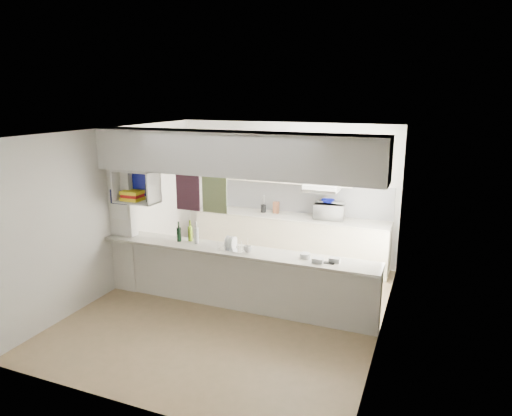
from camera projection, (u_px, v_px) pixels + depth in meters
The scene contains 16 objects.
floor at pixel (234, 308), 6.79m from camera, with size 4.80×4.80×0.00m, color #9A8259.
ceiling at pixel (232, 131), 6.17m from camera, with size 4.80×4.80×0.00m, color white.
wall_back at pixel (286, 192), 8.64m from camera, with size 4.20×4.20×0.00m, color silver.
wall_left at pixel (113, 210), 7.23m from camera, with size 4.80×4.80×0.00m, color silver.
wall_right at pixel (385, 241), 5.72m from camera, with size 4.80×4.80×0.00m, color silver.
servery_partition at pixel (222, 198), 6.45m from camera, with size 4.20×0.50×2.60m.
cubby_shelf at pixel (137, 188), 6.89m from camera, with size 0.65×0.35×0.50m.
kitchen_run at pixel (289, 220), 8.46m from camera, with size 3.60×0.63×2.24m.
microwave at pixel (329, 211), 8.14m from camera, with size 0.52×0.35×0.29m, color white.
bowl at pixel (328, 201), 8.14m from camera, with size 0.24×0.24×0.06m, color #0C138B.
dish_rack at pixel (233, 244), 6.55m from camera, with size 0.38×0.30×0.20m.
cup at pixel (248, 249), 6.39m from camera, with size 0.12×0.12×0.09m, color white.
wine_bottles at pixel (189, 234), 6.86m from camera, with size 0.37×0.15×0.34m.
plastic_tubs at pixel (317, 258), 6.11m from camera, with size 0.55×0.22×0.07m.
utensil_jar at pixel (263, 209), 8.62m from camera, with size 0.10×0.10×0.14m, color black.
knife_block at pixel (276, 207), 8.55m from camera, with size 0.11×0.09×0.22m, color #58321E.
Camera 1 is at (2.62, -5.67, 3.07)m, focal length 32.00 mm.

